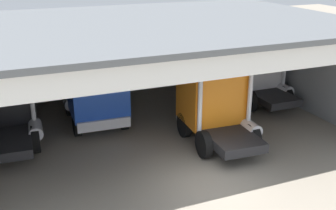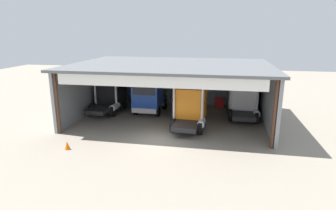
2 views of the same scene
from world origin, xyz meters
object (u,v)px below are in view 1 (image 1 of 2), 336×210
object	(u,v)px
truck_blue_center_right_bay	(95,90)
truck_white_center_bay	(253,65)
truck_orange_yard_outside	(215,102)
tool_cart	(193,80)
truck_black_center_left_bay	(6,101)
oil_drum	(122,89)

from	to	relation	value
truck_blue_center_right_bay	truck_white_center_bay	size ratio (longest dim) A/B	1.12
truck_orange_yard_outside	truck_blue_center_right_bay	bearing A→B (deg)	144.29
truck_blue_center_right_bay	tool_cart	size ratio (longest dim) A/B	5.36
truck_black_center_left_bay	truck_white_center_bay	size ratio (longest dim) A/B	1.02
truck_blue_center_right_bay	tool_cart	bearing A→B (deg)	-150.34
truck_black_center_left_bay	oil_drum	size ratio (longest dim) A/B	5.25
truck_orange_yard_outside	oil_drum	size ratio (longest dim) A/B	4.71
truck_black_center_left_bay	oil_drum	distance (m)	7.05
truck_black_center_left_bay	truck_blue_center_right_bay	bearing A→B (deg)	5.57
truck_black_center_left_bay	tool_cart	distance (m)	10.93
truck_black_center_left_bay	truck_blue_center_right_bay	distance (m)	3.78
truck_blue_center_right_bay	truck_white_center_bay	bearing A→B (deg)	-175.18
tool_cart	truck_white_center_bay	bearing A→B (deg)	-55.42
truck_orange_yard_outside	oil_drum	xyz separation A→B (m)	(-2.03, 6.76, -1.25)
truck_white_center_bay	tool_cart	world-z (taller)	truck_white_center_bay
truck_white_center_bay	tool_cart	xyz separation A→B (m)	(-2.06, 2.99, -1.42)
truck_blue_center_right_bay	oil_drum	xyz separation A→B (m)	(2.21, 3.36, -1.25)
truck_black_center_left_bay	truck_blue_center_right_bay	size ratio (longest dim) A/B	0.92
truck_orange_yard_outside	tool_cart	bearing A→B (deg)	74.37
truck_black_center_left_bay	oil_drum	bearing A→B (deg)	33.67
oil_drum	truck_white_center_bay	bearing A→B (deg)	-25.44
tool_cart	truck_blue_center_right_bay	bearing A→B (deg)	-152.93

